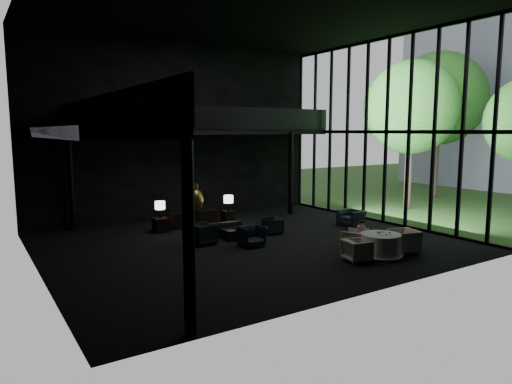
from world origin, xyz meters
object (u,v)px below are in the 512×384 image
side_table_right (228,217)px  lounge_armchair_east (272,226)px  sofa (223,226)px  table_lamp_left (160,206)px  dining_chair_east (404,238)px  lounge_armchair_west (203,232)px  dining_table (381,247)px  console (194,219)px  bronze_urn (196,200)px  lounge_armchair_south (251,235)px  window_armchair (351,216)px  side_table_left (161,225)px  coffee_table (234,234)px  dining_chair_west (357,250)px  dining_chair_north (355,239)px  table_lamp_right (228,200)px  child (361,229)px

side_table_right → lounge_armchair_east: 2.89m
sofa → table_lamp_left: bearing=-36.5°
dining_chair_east → lounge_armchair_west: bearing=-118.0°
table_lamp_left → dining_table: bearing=-57.4°
console → side_table_right: bearing=-1.5°
bronze_urn → lounge_armchair_south: bronze_urn is taller
window_armchair → dining_chair_east: 4.55m
side_table_left → window_armchair: window_armchair is taller
lounge_armchair_west → lounge_armchair_south: 1.76m
table_lamp_left → dining_table: size_ratio=0.46×
coffee_table → window_armchair: bearing=-6.3°
lounge_armchair_east → lounge_armchair_south: lounge_armchair_south is taller
table_lamp_left → lounge_armchair_south: 4.36m
console → dining_chair_west: bearing=-74.9°
side_table_right → sofa: (-1.28, -1.86, 0.05)m
lounge_armchair_west → dining_chair_north: size_ratio=1.16×
console → window_armchair: 6.73m
console → dining_chair_north: dining_chair_north is taller
dining_chair_east → dining_chair_west: bearing=-78.2°
lounge_armchair_south → coffee_table: bearing=89.3°
console → table_lamp_right: size_ratio=3.02×
dining_chair_east → dining_chair_west: size_ratio=1.27×
console → dining_chair_east: 8.63m
coffee_table → dining_chair_east: (3.78, -4.82, 0.29)m
table_lamp_right → window_armchair: 5.37m
table_lamp_left → table_lamp_right: size_ratio=0.97×
lounge_armchair_south → sofa: bearing=90.3°
dining_chair_north → child: (0.15, -0.14, 0.36)m
lounge_armchair_south → window_armchair: bearing=9.5°
side_table_left → child: bearing=-53.4°
window_armchair → dining_chair_east: dining_chair_east is taller
side_table_right → dining_table: (1.46, -7.49, 0.06)m
lounge_armchair_south → side_table_right: bearing=73.7°
table_lamp_right → lounge_armchair_east: (0.41, -2.79, -0.73)m
lounge_armchair_east → child: 3.88m
lounge_armchair_south → coffee_table: 1.38m
window_armchair → dining_table: 4.99m
side_table_right → side_table_left: bearing=-176.4°
side_table_right → sofa: bearing=-124.4°
coffee_table → child: size_ratio=1.44×
table_lamp_right → dining_table: size_ratio=0.48×
side_table_left → sofa: bearing=-40.8°
table_lamp_left → coffee_table: 3.30m
lounge_armchair_east → dining_table: bearing=19.5°
side_table_left → dining_chair_west: (3.63, -7.26, 0.09)m
lounge_armchair_south → child: (2.85, -2.47, 0.33)m
console → lounge_armchair_west: size_ratio=2.33×
lounge_armchair_west → dining_chair_west: bearing=-152.2°
side_table_right → table_lamp_right: size_ratio=0.79×
lounge_armchair_west → window_armchair: bearing=-99.6°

